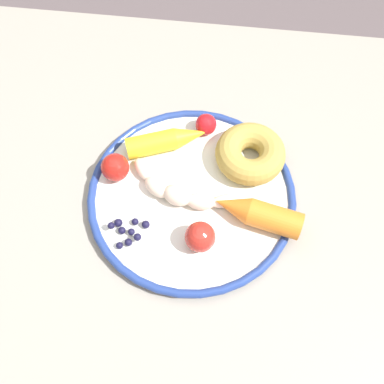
# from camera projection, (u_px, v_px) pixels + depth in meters

# --- Properties ---
(ground_plane) EXTENTS (6.00, 6.00, 0.00)m
(ground_plane) POSITION_uv_depth(u_px,v_px,m) (173.00, 307.00, 1.32)
(ground_plane) COLOR #5D5153
(dining_table) EXTENTS (1.12, 0.74, 0.75)m
(dining_table) POSITION_uv_depth(u_px,v_px,m) (158.00, 221.00, 0.74)
(dining_table) COLOR gray
(dining_table) RESTS_ON ground_plane
(plate) EXTENTS (0.31, 0.31, 0.02)m
(plate) POSITION_uv_depth(u_px,v_px,m) (192.00, 193.00, 0.65)
(plate) COLOR white
(plate) RESTS_ON dining_table
(banana) EXTENTS (0.17, 0.08, 0.03)m
(banana) POSITION_uv_depth(u_px,v_px,m) (180.00, 191.00, 0.63)
(banana) COLOR #F9DBC1
(banana) RESTS_ON plate
(carrot_orange) EXTENTS (0.13, 0.06, 0.04)m
(carrot_orange) POSITION_uv_depth(u_px,v_px,m) (257.00, 214.00, 0.61)
(carrot_orange) COLOR orange
(carrot_orange) RESTS_ON plate
(carrot_yellow) EXTENTS (0.13, 0.08, 0.03)m
(carrot_yellow) POSITION_uv_depth(u_px,v_px,m) (168.00, 140.00, 0.67)
(carrot_yellow) COLOR yellow
(carrot_yellow) RESTS_ON plate
(donut) EXTENTS (0.12, 0.12, 0.04)m
(donut) POSITION_uv_depth(u_px,v_px,m) (250.00, 154.00, 0.65)
(donut) COLOR #B49645
(donut) RESTS_ON plate
(blueberry_pile) EXTENTS (0.05, 0.05, 0.02)m
(blueberry_pile) POSITION_uv_depth(u_px,v_px,m) (128.00, 231.00, 0.61)
(blueberry_pile) COLOR #191638
(blueberry_pile) RESTS_ON plate
(tomato_near) EXTENTS (0.04, 0.04, 0.04)m
(tomato_near) POSITION_uv_depth(u_px,v_px,m) (115.00, 167.00, 0.64)
(tomato_near) COLOR red
(tomato_near) RESTS_ON plate
(tomato_mid) EXTENTS (0.04, 0.04, 0.04)m
(tomato_mid) POSITION_uv_depth(u_px,v_px,m) (200.00, 237.00, 0.59)
(tomato_mid) COLOR red
(tomato_mid) RESTS_ON plate
(tomato_far) EXTENTS (0.03, 0.03, 0.03)m
(tomato_far) POSITION_uv_depth(u_px,v_px,m) (206.00, 124.00, 0.68)
(tomato_far) COLOR red
(tomato_far) RESTS_ON plate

